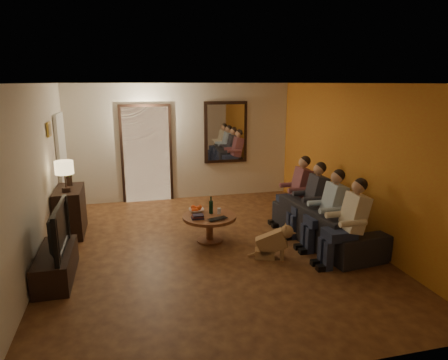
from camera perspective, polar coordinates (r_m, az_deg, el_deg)
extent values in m
cube|color=#422011|center=(6.55, -1.94, -9.72)|extent=(5.00, 6.00, 0.01)
cube|color=white|center=(6.01, -2.15, 13.65)|extent=(5.00, 6.00, 0.01)
cube|color=beige|center=(9.06, -5.99, 5.39)|extent=(5.00, 0.02, 2.60)
cube|color=beige|center=(3.40, 8.63, -9.11)|extent=(5.00, 0.02, 2.60)
cube|color=beige|center=(6.16, -25.44, 0.12)|extent=(0.02, 6.00, 2.60)
cube|color=beige|center=(7.09, 18.16, 2.42)|extent=(0.02, 6.00, 2.60)
cube|color=orange|center=(7.08, 18.09, 2.42)|extent=(0.01, 6.00, 2.60)
cube|color=#FFE0A5|center=(9.01, -10.98, 3.55)|extent=(1.00, 0.06, 2.10)
cube|color=black|center=(9.00, -10.98, 3.54)|extent=(1.12, 0.04, 2.22)
cube|color=silver|center=(9.06, -9.36, 2.70)|extent=(0.45, 0.03, 1.70)
cube|color=black|center=(9.19, 0.24, 6.83)|extent=(1.00, 0.05, 1.40)
cube|color=white|center=(9.16, 0.29, 6.81)|extent=(0.86, 0.02, 1.26)
cube|color=white|center=(8.43, -22.04, 1.87)|extent=(0.06, 0.85, 2.04)
cube|color=#B28C33|center=(7.33, -23.73, 6.66)|extent=(0.03, 0.28, 0.24)
cube|color=brown|center=(7.33, -23.62, 6.66)|extent=(0.01, 0.22, 0.18)
cube|color=black|center=(7.52, -21.10, -4.19)|extent=(0.45, 0.93, 0.82)
cube|color=black|center=(5.99, -22.85, -11.13)|extent=(0.45, 1.19, 0.40)
imported|color=black|center=(5.80, -23.33, -6.46)|extent=(1.11, 0.15, 0.64)
imported|color=black|center=(6.93, 14.23, -5.98)|extent=(2.27, 1.10, 0.64)
cylinder|color=brown|center=(6.76, -2.08, -6.90)|extent=(1.02, 1.02, 0.45)
imported|color=white|center=(6.85, -3.96, -4.38)|extent=(0.26, 0.26, 0.06)
cylinder|color=silver|center=(6.75, -0.69, -4.45)|extent=(0.06, 0.06, 0.10)
imported|color=black|center=(6.44, -0.71, -5.71)|extent=(0.38, 0.31, 0.03)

